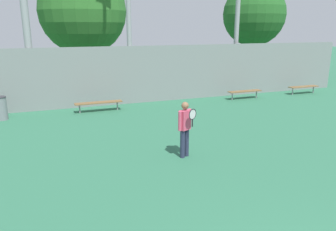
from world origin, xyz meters
TOP-DOWN VIEW (x-y plane):
  - tennis_player at (0.14, 6.31)m, footprint 0.51×0.49m
  - bench_courtside_far at (-1.37, 12.59)m, footprint 2.11×0.40m
  - bench_adjacent_court at (10.23, 12.59)m, footprint 1.86×0.40m
  - bench_by_gate at (6.32, 12.59)m, footprint 1.88×0.40m
  - trash_bin at (-5.35, 12.63)m, footprint 0.51×0.51m
  - back_fence at (0.00, 13.69)m, footprint 26.31×0.06m
  - tree_green_broad at (12.28, 20.81)m, footprint 4.86×4.86m
  - tree_dark_dense at (-0.96, 19.97)m, footprint 5.40×5.40m

SIDE VIEW (x-z plane):
  - bench_adjacent_court at x=10.23m, z-range 0.18..0.62m
  - bench_by_gate at x=6.32m, z-range 0.18..0.62m
  - bench_courtside_far at x=-1.37m, z-range 0.18..0.62m
  - trash_bin at x=-5.35m, z-range 0.00..0.97m
  - tennis_player at x=0.14m, z-range 0.10..1.76m
  - back_fence at x=0.00m, z-range 0.00..2.83m
  - tree_green_broad at x=12.28m, z-range 1.10..8.18m
  - tree_dark_dense at x=-0.96m, z-range 0.97..8.34m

